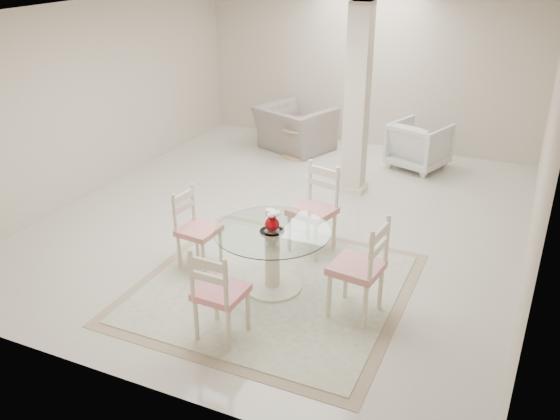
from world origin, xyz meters
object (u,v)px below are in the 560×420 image
at_px(dining_table, 272,259).
at_px(armchair_white, 419,145).
at_px(red_vase, 272,220).
at_px(dining_chair_east, 364,261).
at_px(column, 357,102).
at_px(recliner_taupe, 295,128).
at_px(dining_chair_north, 316,202).
at_px(side_table, 297,144).
at_px(dining_chair_south, 217,288).
at_px(dining_chair_west, 194,223).

distance_m(dining_table, armchair_white, 4.37).
relative_size(red_vase, dining_chair_east, 0.20).
bearing_deg(armchair_white, column, 82.97).
bearing_deg(dining_table, recliner_taupe, 109.86).
height_order(dining_chair_north, armchair_white, dining_chair_north).
distance_m(armchair_white, side_table, 2.03).
height_order(dining_table, recliner_taupe, recliner_taupe).
bearing_deg(armchair_white, dining_chair_north, 100.20).
height_order(dining_table, dining_chair_north, dining_chair_north).
bearing_deg(side_table, dining_chair_east, -59.52).
height_order(dining_chair_south, recliner_taupe, dining_chair_south).
xyz_separation_m(red_vase, dining_chair_south, (-0.09, -1.01, -0.26)).
height_order(column, recliner_taupe, column).
bearing_deg(side_table, dining_table, -70.98).
distance_m(dining_chair_south, recliner_taupe, 5.54).
relative_size(dining_table, recliner_taupe, 1.02).
bearing_deg(red_vase, recliner_taupe, 109.89).
height_order(recliner_taupe, armchair_white, recliner_taupe).
bearing_deg(dining_chair_east, side_table, -142.71).
bearing_deg(dining_chair_east, column, -153.88).
bearing_deg(dining_chair_east, dining_chair_west, -88.23).
relative_size(dining_chair_west, dining_chair_south, 0.95).
height_order(dining_chair_north, recliner_taupe, dining_chair_north).
distance_m(dining_table, dining_chair_east, 1.06).
bearing_deg(side_table, column, -37.51).
height_order(dining_chair_west, side_table, dining_chair_west).
distance_m(red_vase, side_table, 4.25).
distance_m(dining_chair_east, dining_chair_west, 2.04).
distance_m(red_vase, dining_chair_west, 1.06).
bearing_deg(armchair_white, dining_chair_south, 101.68).
xyz_separation_m(dining_chair_east, armchair_white, (-0.39, 4.41, -0.24)).
relative_size(column, armchair_white, 3.21).
bearing_deg(armchair_white, dining_table, 101.02).
bearing_deg(dining_chair_north, dining_chair_west, -126.13).
distance_m(dining_chair_west, armchair_white, 4.54).
bearing_deg(dining_chair_east, red_vase, -88.20).
relative_size(recliner_taupe, armchair_white, 1.42).
bearing_deg(recliner_taupe, column, 158.47).
distance_m(column, armchair_white, 1.80).
bearing_deg(column, dining_table, -89.11).
height_order(column, dining_table, column).
xyz_separation_m(red_vase, dining_chair_north, (0.10, 1.02, -0.20)).
height_order(dining_chair_south, armchair_white, dining_chair_south).
height_order(column, red_vase, column).
xyz_separation_m(dining_table, dining_chair_west, (-1.01, 0.09, 0.18)).
relative_size(red_vase, dining_chair_south, 0.22).
height_order(dining_table, dining_chair_west, dining_chair_west).
distance_m(dining_chair_north, recliner_taupe, 3.71).
height_order(recliner_taupe, side_table, recliner_taupe).
bearing_deg(dining_chair_south, recliner_taupe, -72.41).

